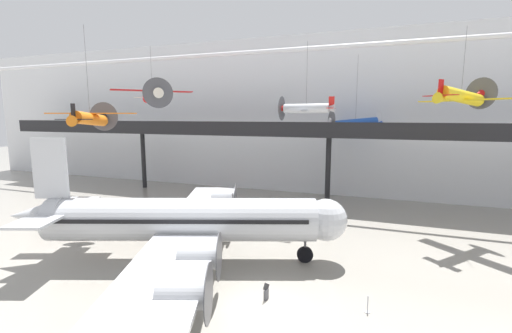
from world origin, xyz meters
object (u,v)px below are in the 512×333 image
(airliner_silver_main, at_px, (181,220))
(suspended_plane_red_highwing, at_px, (152,96))
(suspended_plane_orange_highwing, at_px, (90,118))
(info_sign_pedestal, at_px, (266,293))
(suspended_plane_yellow_lowwing, at_px, (461,97))
(stanchion_barrier, at_px, (368,307))
(suspended_plane_silver_racer, at_px, (306,109))
(suspended_plane_blue_trainer, at_px, (355,124))

(airliner_silver_main, height_order, suspended_plane_red_highwing, suspended_plane_red_highwing)
(suspended_plane_orange_highwing, height_order, info_sign_pedestal, suspended_plane_orange_highwing)
(info_sign_pedestal, bearing_deg, suspended_plane_yellow_lowwing, 65.37)
(airliner_silver_main, distance_m, stanchion_barrier, 15.17)
(suspended_plane_yellow_lowwing, relative_size, suspended_plane_orange_highwing, 0.79)
(suspended_plane_silver_racer, distance_m, stanchion_barrier, 23.15)
(suspended_plane_yellow_lowwing, relative_size, suspended_plane_silver_racer, 0.87)
(info_sign_pedestal, bearing_deg, suspended_plane_silver_racer, 107.55)
(suspended_plane_silver_racer, bearing_deg, suspended_plane_orange_highwing, 40.35)
(suspended_plane_blue_trainer, relative_size, info_sign_pedestal, 8.30)
(suspended_plane_orange_highwing, xyz_separation_m, suspended_plane_red_highwing, (-0.90, 10.60, 2.61))
(suspended_plane_orange_highwing, xyz_separation_m, info_sign_pedestal, (18.77, -4.88, -11.20))
(stanchion_barrier, bearing_deg, suspended_plane_blue_trainer, 96.23)
(airliner_silver_main, distance_m, info_sign_pedestal, 9.45)
(suspended_plane_orange_highwing, bearing_deg, suspended_plane_yellow_lowwing, -89.33)
(suspended_plane_blue_trainer, bearing_deg, suspended_plane_red_highwing, 5.25)
(airliner_silver_main, relative_size, stanchion_barrier, 28.49)
(stanchion_barrier, distance_m, info_sign_pedestal, 6.32)
(suspended_plane_blue_trainer, xyz_separation_m, stanchion_barrier, (3.06, -27.98, -10.49))
(suspended_plane_red_highwing, height_order, info_sign_pedestal, suspended_plane_red_highwing)
(suspended_plane_yellow_lowwing, distance_m, stanchion_barrier, 22.52)
(suspended_plane_blue_trainer, distance_m, info_sign_pedestal, 30.69)
(stanchion_barrier, bearing_deg, suspended_plane_silver_racer, 113.42)
(airliner_silver_main, distance_m, suspended_plane_red_highwing, 19.85)
(suspended_plane_silver_racer, bearing_deg, suspended_plane_blue_trainer, -113.60)
(suspended_plane_yellow_lowwing, distance_m, suspended_plane_orange_highwing, 34.59)
(airliner_silver_main, relative_size, suspended_plane_yellow_lowwing, 4.12)
(info_sign_pedestal, bearing_deg, suspended_plane_red_highwing, 154.73)
(info_sign_pedestal, bearing_deg, suspended_plane_blue_trainer, 96.54)
(suspended_plane_orange_highwing, height_order, suspended_plane_blue_trainer, suspended_plane_orange_highwing)
(suspended_plane_red_highwing, bearing_deg, airliner_silver_main, -4.09)
(suspended_plane_red_highwing, distance_m, stanchion_barrier, 32.94)
(suspended_plane_yellow_lowwing, bearing_deg, airliner_silver_main, 165.01)
(airliner_silver_main, bearing_deg, suspended_plane_orange_highwing, 151.36)
(suspended_plane_silver_racer, distance_m, suspended_plane_blue_trainer, 11.23)
(airliner_silver_main, distance_m, suspended_plane_yellow_lowwing, 27.89)
(stanchion_barrier, bearing_deg, suspended_plane_orange_highwing, 170.59)
(suspended_plane_orange_highwing, bearing_deg, airliner_silver_main, -119.79)
(suspended_plane_yellow_lowwing, distance_m, suspended_plane_red_highwing, 33.14)
(airliner_silver_main, xyz_separation_m, suspended_plane_yellow_lowwing, (21.75, 14.23, 10.11))
(suspended_plane_orange_highwing, relative_size, suspended_plane_blue_trainer, 0.92)
(suspended_plane_red_highwing, bearing_deg, suspended_plane_orange_highwing, -41.90)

